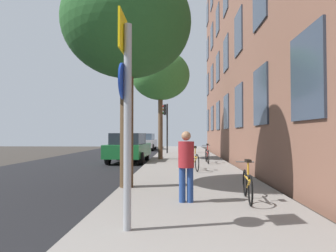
{
  "coord_description": "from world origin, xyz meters",
  "views": [
    {
      "loc": [
        0.65,
        -0.84,
        1.59
      ],
      "look_at": [
        0.17,
        12.44,
        1.95
      ],
      "focal_mm": 31.31,
      "sensor_mm": 36.0,
      "label": 1
    }
  ],
  "objects_px": {
    "tree_near": "(127,24)",
    "tree_far": "(160,76)",
    "traffic_light": "(166,119)",
    "bicycle_2": "(207,155)",
    "sign_post": "(126,104)",
    "bicycle_0": "(247,184)",
    "car_1": "(146,142)",
    "pedestrian_0": "(186,162)",
    "bicycle_1": "(195,161)",
    "car_0": "(129,147)"
  },
  "relations": [
    {
      "from": "bicycle_0",
      "to": "bicycle_1",
      "type": "height_order",
      "value": "bicycle_1"
    },
    {
      "from": "traffic_light",
      "to": "tree_far",
      "type": "distance_m",
      "value": 5.79
    },
    {
      "from": "tree_far",
      "to": "car_0",
      "type": "xyz_separation_m",
      "value": [
        -1.72,
        -0.83,
        -4.17
      ]
    },
    {
      "from": "tree_far",
      "to": "bicycle_2",
      "type": "relative_size",
      "value": 3.6
    },
    {
      "from": "bicycle_2",
      "to": "car_1",
      "type": "relative_size",
      "value": 0.39
    },
    {
      "from": "bicycle_1",
      "to": "car_0",
      "type": "bearing_deg",
      "value": 128.56
    },
    {
      "from": "traffic_light",
      "to": "car_1",
      "type": "distance_m",
      "value": 6.69
    },
    {
      "from": "tree_near",
      "to": "bicycle_1",
      "type": "xyz_separation_m",
      "value": [
        2.09,
        3.86,
        -4.16
      ]
    },
    {
      "from": "bicycle_0",
      "to": "car_1",
      "type": "distance_m",
      "value": 22.4
    },
    {
      "from": "bicycle_2",
      "to": "car_0",
      "type": "bearing_deg",
      "value": 162.74
    },
    {
      "from": "tree_near",
      "to": "car_1",
      "type": "xyz_separation_m",
      "value": [
        -1.74,
        20.34,
        -3.82
      ]
    },
    {
      "from": "tree_near",
      "to": "bicycle_2",
      "type": "distance_m",
      "value": 8.52
    },
    {
      "from": "sign_post",
      "to": "bicycle_0",
      "type": "height_order",
      "value": "sign_post"
    },
    {
      "from": "tree_near",
      "to": "bicycle_1",
      "type": "height_order",
      "value": "tree_near"
    },
    {
      "from": "tree_far",
      "to": "bicycle_1",
      "type": "distance_m",
      "value": 7.04
    },
    {
      "from": "sign_post",
      "to": "tree_far",
      "type": "height_order",
      "value": "tree_far"
    },
    {
      "from": "pedestrian_0",
      "to": "traffic_light",
      "type": "bearing_deg",
      "value": 94.06
    },
    {
      "from": "bicycle_0",
      "to": "bicycle_2",
      "type": "xyz_separation_m",
      "value": [
        -0.07,
        8.4,
        0.03
      ]
    },
    {
      "from": "sign_post",
      "to": "tree_near",
      "type": "bearing_deg",
      "value": 99.95
    },
    {
      "from": "tree_far",
      "to": "bicycle_0",
      "type": "relative_size",
      "value": 4.05
    },
    {
      "from": "tree_far",
      "to": "pedestrian_0",
      "type": "height_order",
      "value": "tree_far"
    },
    {
      "from": "bicycle_2",
      "to": "car_1",
      "type": "bearing_deg",
      "value": 108.94
    },
    {
      "from": "tree_far",
      "to": "pedestrian_0",
      "type": "distance_m",
      "value": 11.53
    },
    {
      "from": "bicycle_0",
      "to": "pedestrian_0",
      "type": "bearing_deg",
      "value": -172.02
    },
    {
      "from": "sign_post",
      "to": "car_1",
      "type": "distance_m",
      "value": 24.1
    },
    {
      "from": "traffic_light",
      "to": "bicycle_2",
      "type": "xyz_separation_m",
      "value": [
        2.42,
        -7.46,
        -2.2
      ]
    },
    {
      "from": "bicycle_0",
      "to": "pedestrian_0",
      "type": "relative_size",
      "value": 1.03
    },
    {
      "from": "sign_post",
      "to": "car_1",
      "type": "bearing_deg",
      "value": 95.67
    },
    {
      "from": "traffic_light",
      "to": "bicycle_1",
      "type": "height_order",
      "value": "traffic_light"
    },
    {
      "from": "bicycle_1",
      "to": "car_1",
      "type": "xyz_separation_m",
      "value": [
        -3.83,
        16.48,
        0.34
      ]
    },
    {
      "from": "tree_near",
      "to": "bicycle_2",
      "type": "height_order",
      "value": "tree_near"
    },
    {
      "from": "sign_post",
      "to": "tree_near",
      "type": "xyz_separation_m",
      "value": [
        -0.63,
        3.61,
        2.62
      ]
    },
    {
      "from": "bicycle_2",
      "to": "sign_post",
      "type": "bearing_deg",
      "value": -102.17
    },
    {
      "from": "pedestrian_0",
      "to": "bicycle_0",
      "type": "bearing_deg",
      "value": 7.98
    },
    {
      "from": "sign_post",
      "to": "pedestrian_0",
      "type": "bearing_deg",
      "value": 62.41
    },
    {
      "from": "pedestrian_0",
      "to": "car_0",
      "type": "distance_m",
      "value": 10.34
    },
    {
      "from": "tree_far",
      "to": "bicycle_1",
      "type": "bearing_deg",
      "value": -71.58
    },
    {
      "from": "pedestrian_0",
      "to": "car_1",
      "type": "bearing_deg",
      "value": 98.62
    },
    {
      "from": "sign_post",
      "to": "tree_far",
      "type": "distance_m",
      "value": 12.95
    },
    {
      "from": "car_0",
      "to": "tree_far",
      "type": "bearing_deg",
      "value": 25.84
    },
    {
      "from": "traffic_light",
      "to": "sign_post",
      "type": "bearing_deg",
      "value": -89.46
    },
    {
      "from": "sign_post",
      "to": "bicycle_2",
      "type": "relative_size",
      "value": 1.89
    },
    {
      "from": "tree_far",
      "to": "bicycle_1",
      "type": "height_order",
      "value": "tree_far"
    },
    {
      "from": "sign_post",
      "to": "tree_near",
      "type": "relative_size",
      "value": 0.55
    },
    {
      "from": "tree_near",
      "to": "car_1",
      "type": "height_order",
      "value": "tree_near"
    },
    {
      "from": "tree_near",
      "to": "tree_far",
      "type": "distance_m",
      "value": 9.01
    },
    {
      "from": "tree_near",
      "to": "pedestrian_0",
      "type": "height_order",
      "value": "tree_near"
    },
    {
      "from": "sign_post",
      "to": "tree_near",
      "type": "height_order",
      "value": "tree_near"
    },
    {
      "from": "traffic_light",
      "to": "car_1",
      "type": "relative_size",
      "value": 0.83
    },
    {
      "from": "sign_post",
      "to": "car_0",
      "type": "bearing_deg",
      "value": 99.52
    }
  ]
}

